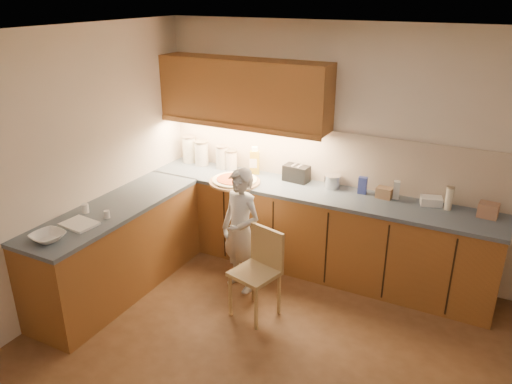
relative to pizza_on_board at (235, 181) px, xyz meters
The scene contains 24 objects.
room 2.06m from the pizza_on_board, 50.99° to the right, with size 4.54×4.50×2.62m.
l_counter 0.62m from the pizza_on_board, 40.76° to the right, with size 3.77×2.62×0.92m.
backsplash 1.01m from the pizza_on_board, 30.02° to the left, with size 3.75×0.02×0.58m, color beige.
upper_cabinets 0.96m from the pizza_on_board, 100.47° to the left, with size 1.95×0.36×0.73m.
pizza_on_board is the anchor object (origin of this frame).
child 0.69m from the pizza_on_board, 55.28° to the right, with size 0.47×0.31×1.29m, color silver.
wooden_chair 1.16m from the pizza_on_board, 48.39° to the right, with size 0.47×0.47×0.85m.
mixing_bowl 2.02m from the pizza_on_board, 111.33° to the right, with size 0.27×0.27×0.07m, color white.
canister_a 0.92m from the pizza_on_board, 156.58° to the left, with size 0.16×0.16×0.33m.
canister_b 0.75m from the pizza_on_board, 152.04° to the left, with size 0.17×0.17×0.30m.
canister_c 0.52m from the pizza_on_board, 136.55° to the left, with size 0.15×0.15×0.28m.
canister_d 0.46m from the pizza_on_board, 124.32° to the left, with size 0.14×0.14×0.23m.
oil_jug 0.39m from the pizza_on_board, 81.40° to the left, with size 0.13×0.11×0.32m.
toaster 0.68m from the pizza_on_board, 32.37° to the left, with size 0.29×0.18×0.18m.
steel_pot 1.05m from the pizza_on_board, 20.01° to the left, with size 0.19×0.19×0.14m.
blue_box 1.36m from the pizza_on_board, 14.79° to the left, with size 0.09×0.06×0.18m, color #3847A8.
card_box_a 1.58m from the pizza_on_board, 12.07° to the left, with size 0.15×0.11×0.11m, color #9C7854.
white_bottle 1.70m from the pizza_on_board, 12.60° to the left, with size 0.06×0.06×0.18m, color silver.
flat_pack 2.03m from the pizza_on_board, 10.45° to the left, with size 0.20×0.14×0.08m, color white.
tall_jar 2.19m from the pizza_on_board, ahead, with size 0.08×0.08×0.24m.
card_box_b 2.53m from the pizza_on_board, ahead, with size 0.17×0.14×0.14m, color #AA7A5C.
dough_cloth 1.71m from the pizza_on_board, 114.96° to the right, with size 0.30×0.24×0.02m, color white.
spice_jar_a 1.58m from the pizza_on_board, 123.38° to the right, with size 0.06×0.06×0.09m, color white.
spice_jar_b 1.45m from the pizza_on_board, 114.76° to the right, with size 0.05×0.05×0.07m, color white.
Camera 1 is at (1.31, -2.89, 2.88)m, focal length 35.00 mm.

